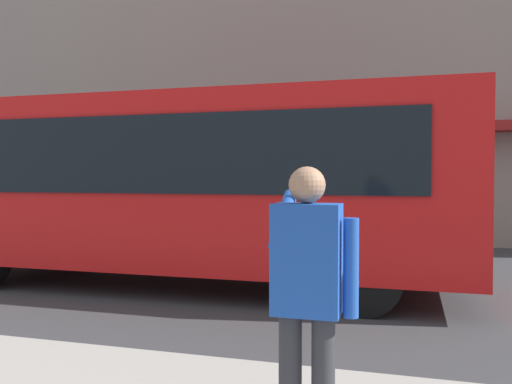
# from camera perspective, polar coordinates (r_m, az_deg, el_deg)

# --- Properties ---
(ground_plane) EXTENTS (60.00, 60.00, 0.00)m
(ground_plane) POSITION_cam_1_polar(r_m,az_deg,el_deg) (8.39, 3.23, -10.63)
(ground_plane) COLOR #38383A
(building_facade_far) EXTENTS (28.00, 1.55, 12.00)m
(building_facade_far) POSITION_cam_1_polar(r_m,az_deg,el_deg) (15.48, 9.24, 17.40)
(building_facade_far) COLOR gray
(building_facade_far) RESTS_ON ground_plane
(red_bus) EXTENTS (9.05, 2.54, 3.08)m
(red_bus) POSITION_cam_1_polar(r_m,az_deg,el_deg) (8.72, -8.04, 0.97)
(red_bus) COLOR red
(red_bus) RESTS_ON ground_plane
(pedestrian_photographer) EXTENTS (0.53, 0.52, 1.70)m
(pedestrian_photographer) POSITION_cam_1_polar(r_m,az_deg,el_deg) (3.23, 5.56, -9.94)
(pedestrian_photographer) COLOR #2D2D33
(pedestrian_photographer) RESTS_ON sidewalk_curb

